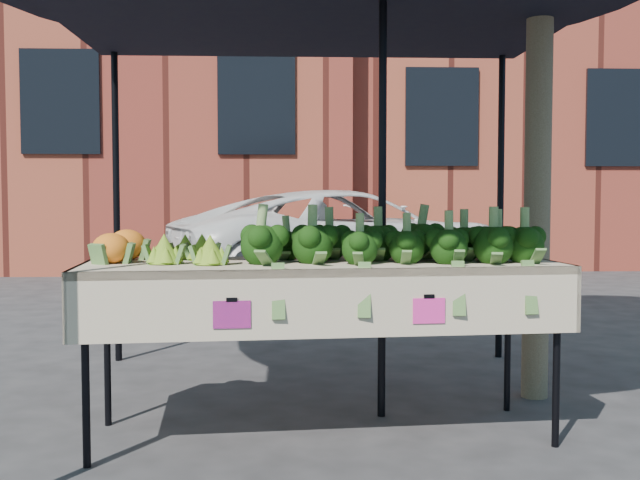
{
  "coord_description": "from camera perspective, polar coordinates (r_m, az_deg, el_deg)",
  "views": [
    {
      "loc": [
        -0.03,
        -3.82,
        1.22
      ],
      "look_at": [
        0.15,
        0.2,
        1.0
      ],
      "focal_mm": 42.3,
      "sensor_mm": 36.0,
      "label": 1
    }
  ],
  "objects": [
    {
      "name": "ground",
      "position": [
        4.01,
        -2.04,
        -14.58
      ],
      "size": [
        90.0,
        90.0,
        0.0
      ],
      "primitive_type": "plane",
      "color": "#28282B"
    },
    {
      "name": "table",
      "position": [
        3.9,
        0.13,
        -8.25
      ],
      "size": [
        2.46,
        1.0,
        0.9
      ],
      "color": "beige",
      "rests_on": "ground"
    },
    {
      "name": "canopy",
      "position": [
        4.24,
        -0.11,
        5.16
      ],
      "size": [
        3.16,
        3.16,
        2.74
      ],
      "primitive_type": null,
      "color": "black",
      "rests_on": "ground"
    },
    {
      "name": "broccoli_heap",
      "position": [
        3.89,
        5.42,
        0.24
      ],
      "size": [
        1.53,
        0.56,
        0.25
      ],
      "primitive_type": "ellipsoid",
      "color": "black",
      "rests_on": "table"
    },
    {
      "name": "romanesco_cluster",
      "position": [
        3.89,
        -9.72,
        -0.22
      ],
      "size": [
        0.42,
        0.56,
        0.19
      ],
      "primitive_type": "ellipsoid",
      "color": "#8CBB27",
      "rests_on": "table"
    },
    {
      "name": "cauliflower_pair",
      "position": [
        3.99,
        -14.95,
        -0.34
      ],
      "size": [
        0.22,
        0.42,
        0.17
      ],
      "primitive_type": "ellipsoid",
      "color": "orange",
      "rests_on": "table"
    },
    {
      "name": "vehicle",
      "position": [
        10.33,
        2.23,
        9.71
      ],
      "size": [
        2.0,
        2.53,
        4.8
      ],
      "primitive_type": "imported",
      "rotation": [
        0.0,
        0.0,
        1.92
      ],
      "color": "white",
      "rests_on": "ground"
    },
    {
      "name": "street_tree",
      "position": [
        4.89,
        16.32,
        15.83
      ],
      "size": [
        2.34,
        2.34,
        4.61
      ],
      "primitive_type": null,
      "color": "#1E4C14",
      "rests_on": "ground"
    },
    {
      "name": "building_left",
      "position": [
        16.9,
        -20.19,
        14.17
      ],
      "size": [
        12.0,
        8.0,
        9.0
      ],
      "primitive_type": "cube",
      "color": "maroon",
      "rests_on": "ground"
    },
    {
      "name": "building_right",
      "position": [
        18.02,
        21.03,
        12.64
      ],
      "size": [
        12.0,
        8.0,
        8.5
      ],
      "primitive_type": "cube",
      "color": "maroon",
      "rests_on": "ground"
    }
  ]
}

